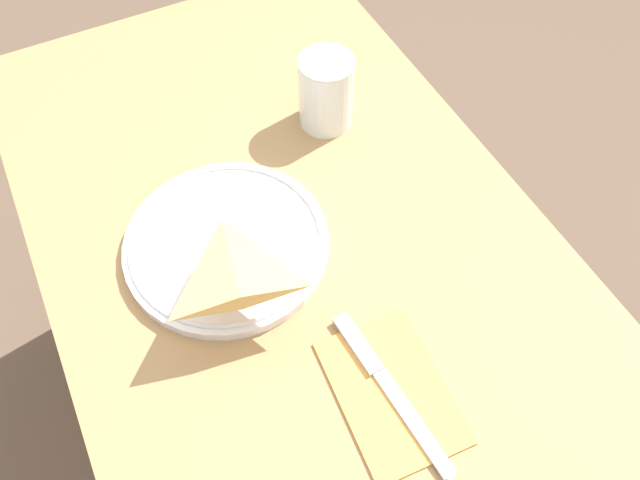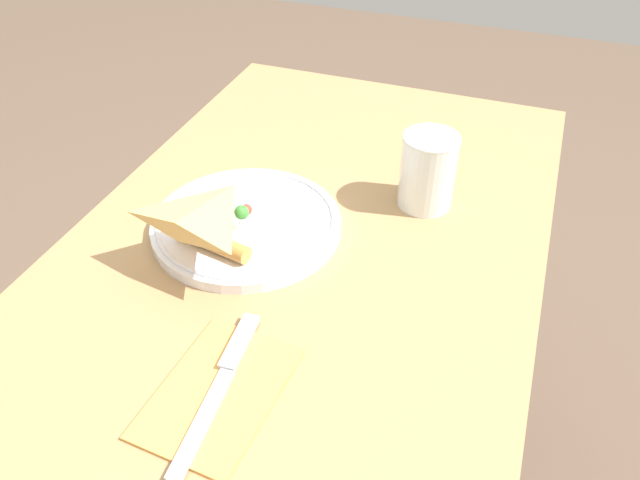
{
  "view_description": "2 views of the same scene",
  "coord_description": "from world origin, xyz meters",
  "px_view_note": "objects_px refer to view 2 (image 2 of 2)",
  "views": [
    {
      "loc": [
        0.46,
        -0.18,
        1.44
      ],
      "look_at": [
        0.09,
        0.01,
        0.82
      ],
      "focal_mm": 35.0,
      "sensor_mm": 36.0,
      "label": 1
    },
    {
      "loc": [
        0.63,
        0.25,
        1.3
      ],
      "look_at": [
        0.04,
        0.03,
        0.79
      ],
      "focal_mm": 35.0,
      "sensor_mm": 36.0,
      "label": 2
    }
  ],
  "objects_px": {
    "plate_pizza": "(244,223)",
    "napkin_folded": "(219,392)",
    "milk_glass": "(427,173)",
    "butter_knife": "(223,380)",
    "dining_table": "(308,305)"
  },
  "relations": [
    {
      "from": "milk_glass",
      "to": "napkin_folded",
      "type": "bearing_deg",
      "value": -17.2
    },
    {
      "from": "dining_table",
      "to": "butter_knife",
      "type": "relative_size",
      "value": 4.6
    },
    {
      "from": "dining_table",
      "to": "napkin_folded",
      "type": "bearing_deg",
      "value": 1.52
    },
    {
      "from": "plate_pizza",
      "to": "napkin_folded",
      "type": "relative_size",
      "value": 1.44
    },
    {
      "from": "milk_glass",
      "to": "butter_knife",
      "type": "distance_m",
      "value": 0.43
    },
    {
      "from": "dining_table",
      "to": "milk_glass",
      "type": "bearing_deg",
      "value": 135.1
    },
    {
      "from": "milk_glass",
      "to": "butter_knife",
      "type": "height_order",
      "value": "milk_glass"
    },
    {
      "from": "butter_knife",
      "to": "milk_glass",
      "type": "bearing_deg",
      "value": 158.07
    },
    {
      "from": "milk_glass",
      "to": "dining_table",
      "type": "bearing_deg",
      "value": -44.9
    },
    {
      "from": "milk_glass",
      "to": "napkin_folded",
      "type": "distance_m",
      "value": 0.44
    },
    {
      "from": "dining_table",
      "to": "butter_knife",
      "type": "distance_m",
      "value": 0.3
    },
    {
      "from": "plate_pizza",
      "to": "butter_knife",
      "type": "bearing_deg",
      "value": 20.31
    },
    {
      "from": "dining_table",
      "to": "napkin_folded",
      "type": "relative_size",
      "value": 5.5
    },
    {
      "from": "dining_table",
      "to": "plate_pizza",
      "type": "relative_size",
      "value": 3.82
    },
    {
      "from": "plate_pizza",
      "to": "milk_glass",
      "type": "bearing_deg",
      "value": 124.57
    }
  ]
}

